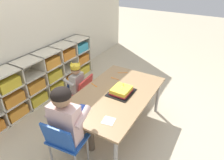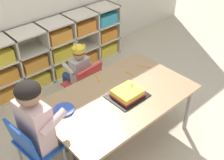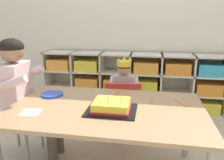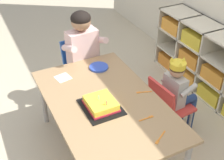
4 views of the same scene
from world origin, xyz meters
TOP-DOWN VIEW (x-y plane):
  - ground at (0.00, 0.00)m, footprint 16.00×16.00m
  - classroom_back_wall at (0.00, 1.67)m, footprint 6.09×0.10m
  - storage_cubby_shelf at (0.07, 1.44)m, footprint 2.38×0.34m
  - activity_table at (0.00, 0.00)m, footprint 1.39×0.86m
  - classroom_chair_blue at (0.05, 0.60)m, footprint 0.39×0.34m
  - child_with_crown at (0.04, 0.70)m, footprint 0.31×0.31m
  - classroom_chair_adult_side at (-0.83, 0.12)m, footprint 0.35×0.40m
  - adult_helper_seated at (-0.72, 0.13)m, footprint 0.45×0.43m
  - birthday_cake_on_tray at (0.05, -0.06)m, footprint 0.34×0.29m
  - paper_plate_stack at (-0.49, 0.17)m, footprint 0.18×0.18m
  - paper_napkin_square at (-0.48, -0.19)m, footprint 0.15×0.15m
  - fork_beside_plate_stack at (0.32, 0.20)m, footprint 0.02×0.12m
  - fork_near_child_seat at (0.54, 0.17)m, footprint 0.09×0.13m
  - fork_near_cake_tray at (0.03, 0.34)m, footprint 0.06×0.13m

SIDE VIEW (x-z plane):
  - ground at x=0.00m, z-range 0.00..0.00m
  - storage_cubby_shelf at x=0.07m, z-range -0.03..0.72m
  - classroom_chair_blue at x=0.05m, z-range 0.07..0.68m
  - classroom_chair_adult_side at x=-0.83m, z-range 0.09..0.79m
  - child_with_crown at x=0.04m, z-range 0.10..0.93m
  - activity_table at x=0.00m, z-range 0.24..0.81m
  - paper_napkin_square at x=-0.48m, z-range 0.57..0.58m
  - fork_beside_plate_stack at x=0.32m, z-range 0.57..0.58m
  - fork_near_child_seat at x=0.54m, z-range 0.57..0.58m
  - fork_near_cake_tray at x=0.03m, z-range 0.57..0.58m
  - paper_plate_stack at x=-0.49m, z-range 0.57..0.59m
  - birthday_cake_on_tray at x=0.05m, z-range 0.55..0.66m
  - adult_helper_seated at x=-0.72m, z-range 0.12..1.16m
  - classroom_back_wall at x=0.00m, z-range 0.00..2.80m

